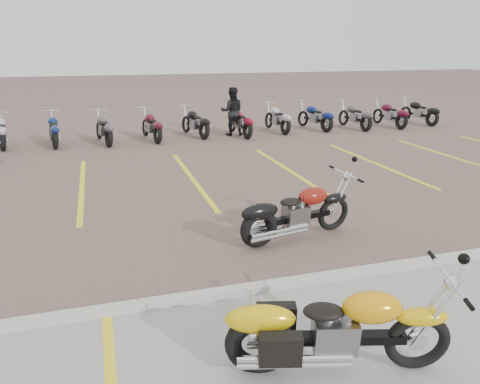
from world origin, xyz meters
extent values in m
plane|color=brown|center=(0.00, 0.00, 0.00)|extent=(100.00, 100.00, 0.00)
cube|color=#ADAAA3|center=(0.00, -2.00, 0.06)|extent=(60.00, 0.18, 0.12)
torus|color=black|center=(0.76, -4.00, 0.33)|extent=(0.69, 0.29, 0.68)
torus|color=black|center=(-0.81, -3.57, 0.33)|extent=(0.74, 0.37, 0.72)
cube|color=black|center=(-0.02, -3.78, 0.40)|extent=(1.34, 0.49, 0.10)
cube|color=slate|center=(-0.07, -3.77, 0.46)|extent=(0.51, 0.42, 0.36)
ellipsoid|color=orange|center=(0.26, -3.86, 0.77)|extent=(0.67, 0.49, 0.31)
ellipsoid|color=black|center=(-0.21, -3.73, 0.73)|extent=(0.47, 0.37, 0.13)
torus|color=black|center=(1.75, -0.27, 0.32)|extent=(0.66, 0.23, 0.65)
torus|color=black|center=(0.22, -0.56, 0.32)|extent=(0.71, 0.30, 0.69)
cube|color=black|center=(0.99, -0.41, 0.38)|extent=(1.30, 0.36, 0.10)
cube|color=slate|center=(0.94, -0.42, 0.44)|extent=(0.47, 0.37, 0.34)
ellipsoid|color=black|center=(1.27, -0.36, 0.74)|extent=(0.63, 0.42, 0.30)
ellipsoid|color=black|center=(0.81, -0.45, 0.70)|extent=(0.43, 0.33, 0.12)
imported|color=black|center=(2.68, 9.55, 0.90)|extent=(1.01, 0.86, 1.79)
camera|label=1|loc=(-2.20, -7.44, 3.26)|focal=35.00mm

